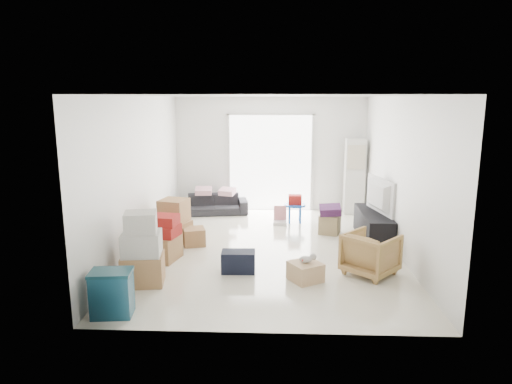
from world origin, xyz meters
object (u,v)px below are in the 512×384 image
at_px(ac_tower, 354,177).
at_px(ottoman, 330,224).
at_px(storage_bins, 112,293).
at_px(kids_table, 295,203).
at_px(television, 374,208).
at_px(tv_console, 373,226).
at_px(sofa, 214,201).
at_px(wood_crate, 305,272).
at_px(armchair, 371,252).

relative_size(ac_tower, ottoman, 4.63).
relative_size(storage_bins, kids_table, 0.97).
bearing_deg(television, kids_table, 39.15).
xyz_separation_m(tv_console, ottoman, (-0.79, 0.35, -0.08)).
bearing_deg(tv_console, ottoman, 155.98).
bearing_deg(tv_console, storage_bins, -139.80).
bearing_deg(sofa, ac_tower, -6.35).
bearing_deg(wood_crate, kids_table, 90.39).
relative_size(ottoman, kids_table, 0.63).
distance_m(ac_tower, kids_table, 1.68).
xyz_separation_m(ac_tower, ottoman, (-0.74, -1.64, -0.69)).
bearing_deg(storage_bins, sofa, 83.48).
height_order(television, armchair, armchair).
bearing_deg(ac_tower, wood_crate, -108.68).
bearing_deg(storage_bins, kids_table, 61.28).
xyz_separation_m(ac_tower, storage_bins, (-3.85, -5.28, -0.58)).
relative_size(ac_tower, armchair, 2.43).
relative_size(sofa, kids_table, 2.59).
xyz_separation_m(armchair, ottoman, (-0.37, 2.14, -0.17)).
bearing_deg(storage_bins, wood_crate, 26.04).
bearing_deg(ac_tower, ottoman, -114.24).
height_order(storage_bins, wood_crate, storage_bins).
bearing_deg(wood_crate, armchair, 16.40).
xyz_separation_m(ac_tower, kids_table, (-1.40, -0.81, -0.45)).
distance_m(kids_table, wood_crate, 3.28).
bearing_deg(kids_table, armchair, -70.79).
bearing_deg(ottoman, tv_console, -24.02).
bearing_deg(kids_table, tv_console, -39.03).
bearing_deg(ac_tower, storage_bins, -126.08).
distance_m(tv_console, armchair, 1.84).
height_order(tv_console, sofa, sofa).
distance_m(ac_tower, television, 2.01).
relative_size(ac_tower, kids_table, 2.90).
bearing_deg(ac_tower, armchair, -95.54).
bearing_deg(armchair, ac_tower, -52.75).
height_order(television, ottoman, television).
relative_size(tv_console, television, 1.40).
distance_m(armchair, wood_crate, 1.08).
height_order(ac_tower, ottoman, ac_tower).
distance_m(ac_tower, sofa, 3.32).
height_order(sofa, armchair, armchair).
distance_m(armchair, ottoman, 2.18).
bearing_deg(kids_table, wood_crate, -89.61).
distance_m(tv_console, storage_bins, 5.11).
distance_m(ottoman, kids_table, 1.08).
relative_size(storage_bins, ottoman, 1.55).
bearing_deg(kids_table, sofa, 160.43).
relative_size(tv_console, ottoman, 4.22).
height_order(sofa, kids_table, sofa).
xyz_separation_m(armchair, storage_bins, (-3.48, -1.51, -0.07)).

